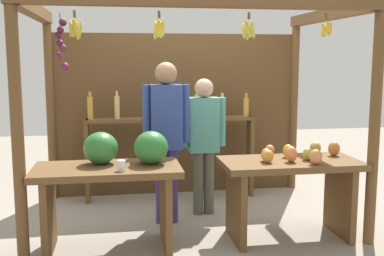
# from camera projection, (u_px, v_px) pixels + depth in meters

# --- Properties ---
(ground_plane) EXTENTS (12.00, 12.00, 0.00)m
(ground_plane) POSITION_uv_depth(u_px,v_px,m) (189.00, 217.00, 5.14)
(ground_plane) COLOR gray
(ground_plane) RESTS_ON ground
(market_stall) EXTENTS (3.20, 2.08, 2.24)m
(market_stall) POSITION_uv_depth(u_px,v_px,m) (182.00, 93.00, 5.38)
(market_stall) COLOR brown
(market_stall) RESTS_ON ground
(fruit_counter_left) EXTENTS (1.29, 0.67, 1.06)m
(fruit_counter_left) POSITION_uv_depth(u_px,v_px,m) (115.00, 175.00, 4.23)
(fruit_counter_left) COLOR brown
(fruit_counter_left) RESTS_ON ground
(fruit_counter_right) EXTENTS (1.29, 0.64, 0.91)m
(fruit_counter_right) POSITION_uv_depth(u_px,v_px,m) (291.00, 179.00, 4.47)
(fruit_counter_right) COLOR brown
(fruit_counter_right) RESTS_ON ground
(bottle_shelf_unit) EXTENTS (2.05, 0.22, 1.35)m
(bottle_shelf_unit) POSITION_uv_depth(u_px,v_px,m) (171.00, 134.00, 5.73)
(bottle_shelf_unit) COLOR brown
(bottle_shelf_unit) RESTS_ON ground
(vendor_man) EXTENTS (0.48, 0.23, 1.67)m
(vendor_man) POSITION_uv_depth(u_px,v_px,m) (166.00, 127.00, 4.83)
(vendor_man) COLOR navy
(vendor_man) RESTS_ON ground
(vendor_woman) EXTENTS (0.48, 0.20, 1.49)m
(vendor_woman) POSITION_uv_depth(u_px,v_px,m) (204.00, 135.00, 5.14)
(vendor_woman) COLOR #535545
(vendor_woman) RESTS_ON ground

